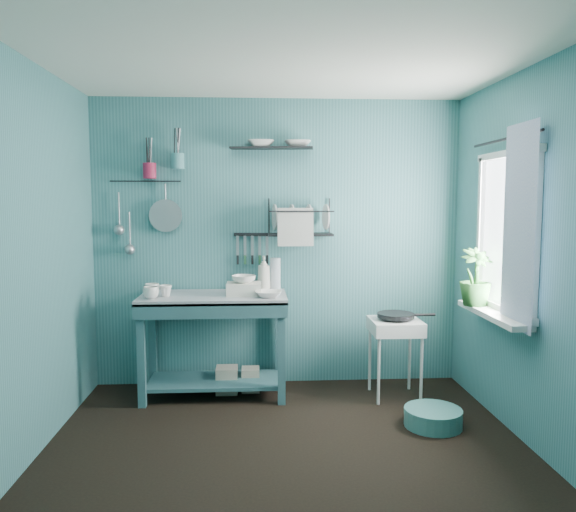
{
  "coord_description": "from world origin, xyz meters",
  "views": [
    {
      "loc": [
        -0.21,
        -3.42,
        1.62
      ],
      "look_at": [
        0.05,
        0.85,
        1.2
      ],
      "focal_mm": 35.0,
      "sensor_mm": 36.0,
      "label": 1
    }
  ],
  "objects": [
    {
      "name": "shelf_bowl_left",
      "position": [
        -0.15,
        1.4,
        2.08
      ],
      "size": [
        0.23,
        0.23,
        0.06
      ],
      "primitive_type": "imported",
      "rotation": [
        0.0,
        0.0,
        0.02
      ],
      "color": "silver",
      "rests_on": "upper_shelf"
    },
    {
      "name": "knife_strip",
      "position": [
        -0.23,
        1.47,
        1.33
      ],
      "size": [
        0.32,
        0.04,
        0.03
      ],
      "primitive_type": "cube",
      "rotation": [
        0.0,
        0.0,
        -0.05
      ],
      "color": "black",
      "rests_on": "wall_back"
    },
    {
      "name": "work_counter",
      "position": [
        -0.55,
        1.18,
        0.42
      ],
      "size": [
        1.23,
        0.66,
        0.85
      ],
      "primitive_type": "cube",
      "rotation": [
        0.0,
        0.0,
        0.05
      ],
      "color": "#2C575E",
      "rests_on": "floor"
    },
    {
      "name": "wash_tub",
      "position": [
        -0.3,
        1.16,
        0.9
      ],
      "size": [
        0.28,
        0.22,
        0.1
      ],
      "primitive_type": "cube",
      "color": "silver",
      "rests_on": "work_counter"
    },
    {
      "name": "upper_shelf",
      "position": [
        -0.06,
        1.4,
        2.07
      ],
      "size": [
        0.72,
        0.26,
        0.01
      ],
      "primitive_type": "cube",
      "rotation": [
        0.0,
        0.0,
        -0.11
      ],
      "color": "black",
      "rests_on": "wall_back"
    },
    {
      "name": "windowsill",
      "position": [
        1.5,
        0.45,
        0.81
      ],
      "size": [
        0.16,
        0.95,
        0.04
      ],
      "primitive_type": "cube",
      "color": "silver",
      "rests_on": "wall_right"
    },
    {
      "name": "colander",
      "position": [
        -0.97,
        1.45,
        1.49
      ],
      "size": [
        0.28,
        0.03,
        0.28
      ],
      "primitive_type": "cylinder",
      "rotation": [
        1.54,
        0.0,
        0.0
      ],
      "color": "#9B9DA3",
      "rests_on": "wall_back"
    },
    {
      "name": "hook_rail",
      "position": [
        -1.13,
        1.47,
        1.79
      ],
      "size": [
        0.6,
        0.01,
        0.01
      ],
      "primitive_type": "cylinder",
      "rotation": [
        0.0,
        1.57,
        0.0
      ],
      "color": "black",
      "rests_on": "wall_back"
    },
    {
      "name": "storage_tin_small",
      "position": [
        -0.25,
        1.26,
        0.1
      ],
      "size": [
        0.15,
        0.15,
        0.2
      ],
      "primitive_type": "cube",
      "color": "gray",
      "rests_on": "floor"
    },
    {
      "name": "soap_bottle",
      "position": [
        -0.13,
        1.38,
        1.0
      ],
      "size": [
        0.11,
        0.12,
        0.3
      ],
      "primitive_type": "imported",
      "color": "silver",
      "rests_on": "work_counter"
    },
    {
      "name": "mug_mid",
      "position": [
        -0.93,
        1.12,
        0.9
      ],
      "size": [
        0.14,
        0.14,
        0.09
      ],
      "primitive_type": "imported",
      "rotation": [
        0.0,
        0.0,
        0.52
      ],
      "color": "silver",
      "rests_on": "work_counter"
    },
    {
      "name": "shelf_bowl_right",
      "position": [
        0.16,
        1.4,
        2.02
      ],
      "size": [
        0.23,
        0.23,
        0.06
      ],
      "primitive_type": "imported",
      "rotation": [
        0.0,
        0.0,
        0.02
      ],
      "color": "silver",
      "rests_on": "upper_shelf"
    },
    {
      "name": "potted_plant",
      "position": [
        1.46,
        0.69,
        1.05
      ],
      "size": [
        0.29,
        0.29,
        0.44
      ],
      "primitive_type": "imported",
      "rotation": [
        0.0,
        0.0,
        0.22
      ],
      "color": "#245923",
      "rests_on": "windowsill"
    },
    {
      "name": "curtain",
      "position": [
        1.52,
        0.15,
        1.45
      ],
      "size": [
        0.0,
        1.35,
        1.35
      ],
      "primitive_type": "plane",
      "rotation": [
        1.57,
        0.0,
        1.57
      ],
      "color": "silver",
      "rests_on": "wall_right"
    },
    {
      "name": "storage_tin_large",
      "position": [
        -0.45,
        1.23,
        0.11
      ],
      "size": [
        0.18,
        0.18,
        0.22
      ],
      "primitive_type": "cube",
      "color": "gray",
      "rests_on": "floor"
    },
    {
      "name": "counter_bowl",
      "position": [
        -0.1,
        1.03,
        0.88
      ],
      "size": [
        0.22,
        0.22,
        0.05
      ],
      "primitive_type": "imported",
      "color": "silver",
      "rests_on": "work_counter"
    },
    {
      "name": "window_glass",
      "position": [
        1.59,
        0.45,
        1.4
      ],
      "size": [
        0.0,
        1.1,
        1.1
      ],
      "primitive_type": "plane",
      "rotation": [
        1.57,
        0.0,
        1.57
      ],
      "color": "white",
      "rests_on": "wall_right"
    },
    {
      "name": "water_bottle",
      "position": [
        -0.03,
        1.4,
        0.99
      ],
      "size": [
        0.09,
        0.09,
        0.28
      ],
      "primitive_type": "cylinder",
      "color": "silver",
      "rests_on": "work_counter"
    },
    {
      "name": "mug_left",
      "position": [
        -1.03,
        1.02,
        0.9
      ],
      "size": [
        0.12,
        0.12,
        0.1
      ],
      "primitive_type": "imported",
      "color": "silver",
      "rests_on": "work_counter"
    },
    {
      "name": "utensil_cup_magenta",
      "position": [
        -1.09,
        1.42,
        1.87
      ],
      "size": [
        0.11,
        0.11,
        0.13
      ],
      "primitive_type": "cylinder",
      "color": "maroon",
      "rests_on": "wall_back"
    },
    {
      "name": "tub_bowl",
      "position": [
        -0.3,
        1.16,
        0.98
      ],
      "size": [
        0.19,
        0.19,
        0.06
      ],
      "primitive_type": "imported",
      "color": "silver",
      "rests_on": "wash_tub"
    },
    {
      "name": "hotplate_stand",
      "position": [
        0.95,
        1.05,
        0.32
      ],
      "size": [
        0.47,
        0.47,
        0.65
      ],
      "primitive_type": "cube",
      "rotation": [
        0.0,
        0.0,
        0.17
      ],
      "color": "silver",
      "rests_on": "floor"
    },
    {
      "name": "wall_left",
      "position": [
        -1.6,
        0.0,
        1.25
      ],
      "size": [
        0.0,
        3.0,
        3.0
      ],
      "primitive_type": "plane",
      "rotation": [
        1.57,
        0.0,
        1.57
      ],
      "color": "#386F73",
      "rests_on": "ground"
    },
    {
      "name": "wall_back",
      "position": [
        0.0,
        1.5,
        1.25
      ],
      "size": [
        3.2,
        0.0,
        3.2
      ],
      "primitive_type": "plane",
      "rotation": [
        1.57,
        0.0,
        0.0
      ],
      "color": "#386F73",
      "rests_on": "ground"
    },
    {
      "name": "ladle_outer",
      "position": [
        -1.36,
        1.46,
        1.54
      ],
      "size": [
        0.01,
        0.01,
        0.3
      ],
      "primitive_type": "cylinder",
      "color": "#9B9DA3",
      "rests_on": "wall_back"
    },
    {
      "name": "floor",
      "position": [
        0.0,
        0.0,
        0.0
      ],
      "size": [
        3.2,
        3.2,
        0.0
      ],
      "primitive_type": "plane",
      "color": "black",
      "rests_on": "ground"
    },
    {
      "name": "wall_right",
      "position": [
        1.6,
        0.0,
        1.25
      ],
      "size": [
        0.0,
        3.0,
        3.0
      ],
      "primitive_type": "plane",
      "rotation": [
        1.57,
        0.0,
        -1.57
      ],
      "color": "#386F73",
      "rests_on": "ground"
    },
    {
      "name": "wall_front",
      "position": [
        0.0,
        -1.5,
        1.25
      ],
      "size": [
        3.2,
        0.0,
        3.2
      ],
      "primitive_type": "plane",
      "rotation": [
        -1.57,
        0.0,
        0.0
      ],
      "color": "#386F73",
      "rests_on": "ground"
    },
    {
      "name": "mug_right",
      "position": [
        -1.05,
        1.18,
        0.9
      ],
      "size": [
        0.17,
        0.17,
        0.1
      ],
      "primitive_type": "imported",
      "rotation": [
        0.0,
        0.0,
        1.05
      ],
      "color": "silver",
      "rests_on": "work_counter"
    },
    {
      "name": "curtain_rod",
      "position": [
        1.54,
        0.45,
        2.05
      ],
      "size": [
        0.02,
        1.05,
        0.02
      ],
      "primitive_type": "cylinder",
      "rotation": [
        1.57,
        0.0,
        0.0
      ],
      "color": "black",
      "rests_on": "wall_right"
    },
    {
      "name": "ladle_inner",
      "position": [
        -1.28,
        1.46,
        1.38
      ],
      "size": [
        0.01,
        0.01,
        0.3
      ],
      "primitive_type": "cylinder",
      "color": "#9B9DA3",
      "rests_on": "wall_back"
    },
    {
      "name": "utensil_cup_teal",
      "position": [
        -0.85,
        1.42,
        1.96
      ],
      "size": [
        0.11,
        0.11,
        0.13
      ],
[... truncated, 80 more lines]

